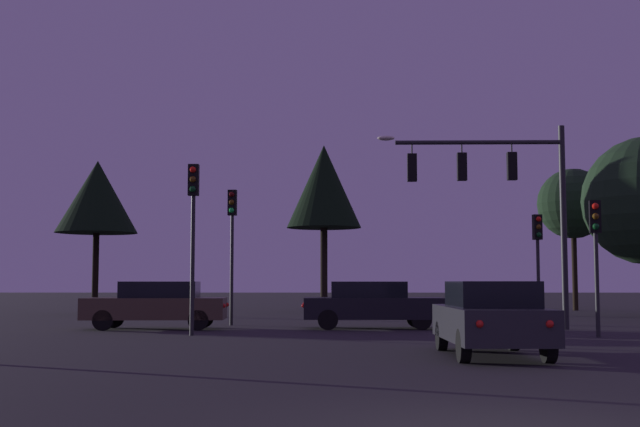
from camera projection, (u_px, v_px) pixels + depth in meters
name	position (u px, v px, depth m)	size (l,w,h in m)	color
ground_plane	(369.00, 320.00, 32.42)	(168.00, 168.00, 0.00)	#262326
traffic_signal_mast_arm	(503.00, 186.00, 26.32)	(6.04, 0.39, 6.54)	#232326
traffic_light_corner_left	(193.00, 215.00, 23.32)	(0.30, 0.35, 4.87)	#232326
traffic_light_corner_right	(538.00, 246.00, 29.06)	(0.33, 0.37, 3.90)	#232326
traffic_light_median	(232.00, 230.00, 28.74)	(0.32, 0.36, 4.75)	#232326
traffic_light_far_side	(596.00, 239.00, 22.51)	(0.34, 0.37, 3.75)	#232326
car_nearside_lane	(490.00, 317.00, 16.64)	(1.79, 4.35, 1.52)	#232328
car_crossing_left	(372.00, 304.00, 26.48)	(4.54, 1.80, 1.52)	black
car_crossing_right	(156.00, 304.00, 26.19)	(4.60, 1.95, 1.52)	#473828
tree_left_far	(324.00, 187.00, 41.58)	(3.78, 3.78, 8.48)	black
tree_center_horizon	(97.00, 197.00, 38.14)	(3.77, 3.77, 7.17)	black
tree_right_cluster	(573.00, 204.00, 43.67)	(3.75, 3.75, 7.55)	black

